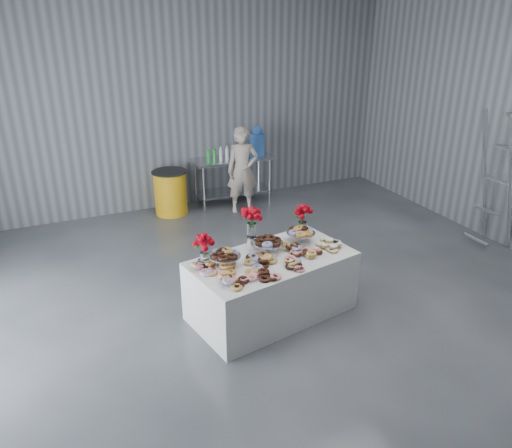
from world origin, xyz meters
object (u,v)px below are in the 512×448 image
at_px(water_jug, 257,142).
at_px(trash_barrel, 171,192).
at_px(stepladder, 497,180).
at_px(prep_table, 233,172).
at_px(display_table, 272,286).
at_px(person, 243,170).

bearing_deg(water_jug, trash_barrel, 180.00).
bearing_deg(trash_barrel, stepladder, -38.48).
height_order(prep_table, stepladder, stepladder).
bearing_deg(stepladder, display_table, -174.79).
height_order(display_table, water_jug, water_jug).
bearing_deg(water_jug, prep_table, 180.00).
distance_m(display_table, trash_barrel, 3.66).
bearing_deg(water_jug, display_table, -111.75).
height_order(water_jug, person, person).
bearing_deg(trash_barrel, display_table, -86.21).
xyz_separation_m(display_table, water_jug, (1.46, 3.65, 0.77)).
bearing_deg(water_jug, stepladder, -53.40).
bearing_deg(prep_table, stepladder, -48.20).
bearing_deg(stepladder, prep_table, 131.80).
bearing_deg(person, trash_barrel, 174.02).
bearing_deg(stepladder, water_jug, 126.60).
height_order(water_jug, stepladder, stepladder).
relative_size(prep_table, water_jug, 2.71).
bearing_deg(trash_barrel, person, -18.52).
relative_size(water_jug, stepladder, 0.26).
distance_m(display_table, water_jug, 4.01).
xyz_separation_m(display_table, prep_table, (0.96, 3.65, 0.24)).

